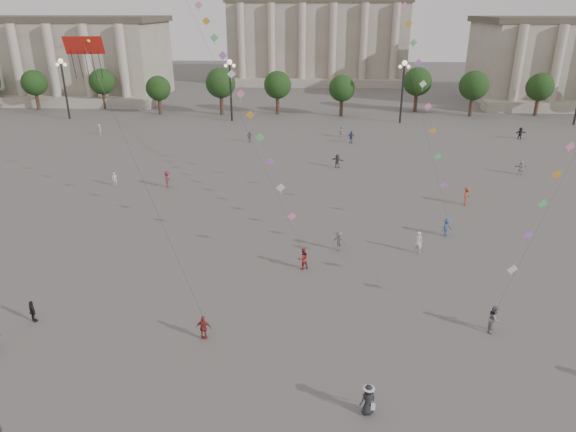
{
  "coord_description": "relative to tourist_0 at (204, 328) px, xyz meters",
  "views": [
    {
      "loc": [
        0.29,
        -21.38,
        19.04
      ],
      "look_at": [
        -1.6,
        12.0,
        5.38
      ],
      "focal_mm": 32.0,
      "sensor_mm": 36.0,
      "label": 1
    }
  ],
  "objects": [
    {
      "name": "ground",
      "position": [
        6.37,
        -4.78,
        -0.81
      ],
      "size": [
        360.0,
        360.0,
        0.0
      ],
      "primitive_type": "plane",
      "color": "#54514F",
      "rests_on": "ground"
    },
    {
      "name": "hall_central",
      "position": [
        6.37,
        124.44,
        13.43
      ],
      "size": [
        48.3,
        34.3,
        35.5
      ],
      "color": "gray",
      "rests_on": "ground"
    },
    {
      "name": "tree_row",
      "position": [
        6.37,
        73.22,
        4.59
      ],
      "size": [
        137.12,
        5.12,
        8.0
      ],
      "color": "#332519",
      "rests_on": "ground"
    },
    {
      "name": "lamp_post_far_west",
      "position": [
        -38.63,
        65.22,
        6.54
      ],
      "size": [
        2.0,
        0.9,
        10.65
      ],
      "color": "#262628",
      "rests_on": "ground"
    },
    {
      "name": "lamp_post_mid_west",
      "position": [
        -8.63,
        65.22,
        6.54
      ],
      "size": [
        2.0,
        0.9,
        10.65
      ],
      "color": "#262628",
      "rests_on": "ground"
    },
    {
      "name": "lamp_post_mid_east",
      "position": [
        21.37,
        65.22,
        6.54
      ],
      "size": [
        2.0,
        0.9,
        10.65
      ],
      "color": "#262628",
      "rests_on": "ground"
    },
    {
      "name": "person_crowd_0",
      "position": [
        11.84,
        49.97,
        0.11
      ],
      "size": [
        1.14,
        0.64,
        1.83
      ],
      "primitive_type": "imported",
      "rotation": [
        0.0,
        0.0,
        0.19
      ],
      "color": "navy",
      "rests_on": "ground"
    },
    {
      "name": "person_crowd_4",
      "position": [
        10.58,
        53.86,
        0.09
      ],
      "size": [
        1.2,
        1.74,
        1.8
      ],
      "primitive_type": "imported",
      "rotation": [
        0.0,
        0.0,
        4.27
      ],
      "color": "#B0AFAB",
      "rests_on": "ground"
    },
    {
      "name": "person_crowd_6",
      "position": [
        8.72,
        12.93,
        0.08
      ],
      "size": [
        1.28,
        0.92,
        1.78
      ],
      "primitive_type": "imported",
      "rotation": [
        0.0,
        0.0,
        6.03
      ],
      "color": "#5D5E61",
      "rests_on": "ground"
    },
    {
      "name": "person_crowd_7",
      "position": [
        31.65,
        35.43,
        0.08
      ],
      "size": [
        1.72,
        0.93,
        1.77
      ],
      "primitive_type": "imported",
      "rotation": [
        0.0,
        0.0,
        2.88
      ],
      "color": "#BABAB6",
      "rests_on": "ground"
    },
    {
      "name": "person_crowd_8",
      "position": [
        22.28,
        24.48,
        0.17
      ],
      "size": [
        1.31,
        1.45,
        1.95
      ],
      "primitive_type": "imported",
      "rotation": [
        0.0,
        0.0,
        0.97
      ],
      "color": "#9E462B",
      "rests_on": "ground"
    },
    {
      "name": "person_crowd_9",
      "position": [
        38.19,
        54.06,
        0.1
      ],
      "size": [
        1.74,
        0.81,
        1.81
      ],
      "primitive_type": "imported",
      "rotation": [
        0.0,
        0.0,
        0.17
      ],
      "color": "black",
      "rests_on": "ground"
    },
    {
      "name": "person_crowd_10",
      "position": [
        -27.87,
        52.86,
        0.08
      ],
      "size": [
        0.7,
        0.77,
        1.77
      ],
      "primitive_type": "imported",
      "rotation": [
        0.0,
        0.0,
        2.11
      ],
      "color": "silver",
      "rests_on": "ground"
    },
    {
      "name": "person_crowd_12",
      "position": [
        9.38,
        37.15,
        0.09
      ],
      "size": [
        1.72,
        1.22,
        1.79
      ],
      "primitive_type": "imported",
      "rotation": [
        0.0,
        0.0,
        2.68
      ],
      "color": "#5A5A5F",
      "rests_on": "ground"
    },
    {
      "name": "person_crowd_13",
      "position": [
        15.27,
        12.91,
        0.16
      ],
      "size": [
        0.83,
        0.72,
        1.92
      ],
      "primitive_type": "imported",
      "rotation": [
        0.0,
        0.0,
        2.69
      ],
      "color": "silver",
      "rests_on": "ground"
    },
    {
      "name": "person_crowd_16",
      "position": [
        -3.47,
        49.75,
        0.0
      ],
      "size": [
        1.02,
        0.77,
        1.62
      ],
      "primitive_type": "imported",
      "rotation": [
        0.0,
        0.0,
        0.46
      ],
      "color": "slate",
      "rests_on": "ground"
    },
    {
      "name": "person_crowd_17",
      "position": [
        -10.11,
        28.31,
        0.14
      ],
      "size": [
        0.77,
        1.26,
        1.9
      ],
      "primitive_type": "imported",
      "rotation": [
        0.0,
        0.0,
        1.62
      ],
      "color": "maroon",
      "rests_on": "ground"
    },
    {
      "name": "person_crowd_19",
      "position": [
        -16.3,
        28.5,
        -0.02
      ],
      "size": [
        0.68,
        0.57,
        1.58
      ],
      "primitive_type": "imported",
      "rotation": [
        0.0,
        0.0,
        0.39
      ],
      "color": "beige",
      "rests_on": "ground"
    },
    {
      "name": "tourist_0",
      "position": [
        0.0,
        0.0,
        0.0
      ],
      "size": [
        0.96,
        0.43,
        1.61
      ],
      "primitive_type": "imported",
      "rotation": [
        0.0,
        0.0,
        3.11
      ],
      "color": "maroon",
      "rests_on": "ground"
    },
    {
      "name": "tourist_1",
      "position": [
        -11.47,
        1.25,
        -0.05
      ],
      "size": [
        0.91,
        0.87,
        1.52
      ],
      "primitive_type": "imported",
      "rotation": [
        0.0,
        0.0,
        2.42
      ],
      "color": "black",
      "rests_on": "ground"
    },
    {
      "name": "kite_flyer_0",
      "position": [
        5.81,
        9.53,
        0.07
      ],
      "size": [
        1.07,
        0.99,
        1.75
      ],
      "primitive_type": "imported",
      "rotation": [
        0.0,
        0.0,
        3.64
      ],
      "color": "maroon",
      "rests_on": "ground"
    },
    {
      "name": "kite_flyer_1",
      "position": [
        18.42,
        16.43,
        0.03
      ],
      "size": [
        1.24,
        1.11,
        1.67
      ],
      "primitive_type": "imported",
      "rotation": [
        0.0,
        0.0,
        0.58
      ],
      "color": "#374D7C",
      "rests_on": "ground"
    },
    {
      "name": "kite_flyer_2",
      "position": [
        18.04,
        1.84,
        0.1
      ],
      "size": [
        1.0,
        1.09,
        1.81
      ],
      "primitive_type": "imported",
      "rotation": [
        0.0,
        0.0,
        1.12
      ],
      "color": "slate",
      "rests_on": "ground"
    },
    {
      "name": "hat_person",
      "position": [
        9.52,
        -5.74,
        0.09
      ],
      "size": [
        0.99,
        0.87,
        1.71
      ],
      "color": "black",
      "rests_on": "ground"
    },
    {
      "name": "dragon_kite",
      "position": [
        -6.76,
        4.12,
        15.37
      ],
      "size": [
        4.55,
        2.49,
        17.34
      ],
      "color": "#B01B12",
      "rests_on": "ground"
    }
  ]
}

